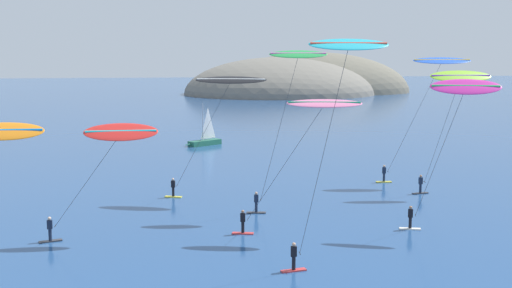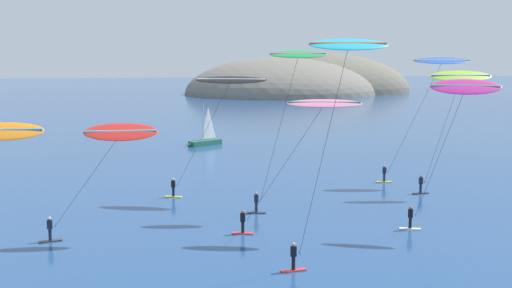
{
  "view_description": "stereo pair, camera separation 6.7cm",
  "coord_description": "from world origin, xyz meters",
  "px_view_note": "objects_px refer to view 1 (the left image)",
  "views": [
    {
      "loc": [
        -3.41,
        -26.79,
        12.55
      ],
      "look_at": [
        2.92,
        19.57,
        5.85
      ],
      "focal_mm": 45.0,
      "sensor_mm": 36.0,
      "label": 1
    },
    {
      "loc": [
        -3.34,
        -26.8,
        12.55
      ],
      "look_at": [
        2.92,
        19.57,
        5.85
      ],
      "focal_mm": 45.0,
      "sensor_mm": 36.0,
      "label": 2
    }
  ],
  "objects_px": {
    "kitesurfer_blue": "(438,69)",
    "kitesurfer_black": "(227,87)",
    "sailboat_near": "(203,141)",
    "kitesurfer_pink": "(317,114)",
    "kitesurfer_green": "(294,69)",
    "kitesurfer_cyan": "(343,65)",
    "kitesurfer_lime": "(458,84)",
    "kitesurfer_magenta": "(461,98)",
    "kitesurfer_red": "(116,140)"
  },
  "relations": [
    {
      "from": "kitesurfer_blue",
      "to": "kitesurfer_black",
      "type": "relative_size",
      "value": 1.15
    },
    {
      "from": "sailboat_near",
      "to": "kitesurfer_pink",
      "type": "distance_m",
      "value": 45.32
    },
    {
      "from": "kitesurfer_green",
      "to": "kitesurfer_cyan",
      "type": "bearing_deg",
      "value": -89.46
    },
    {
      "from": "kitesurfer_green",
      "to": "kitesurfer_lime",
      "type": "distance_m",
      "value": 16.48
    },
    {
      "from": "kitesurfer_blue",
      "to": "kitesurfer_lime",
      "type": "height_order",
      "value": "kitesurfer_blue"
    },
    {
      "from": "kitesurfer_magenta",
      "to": "kitesurfer_lime",
      "type": "relative_size",
      "value": 0.98
    },
    {
      "from": "sailboat_near",
      "to": "kitesurfer_magenta",
      "type": "height_order",
      "value": "kitesurfer_magenta"
    },
    {
      "from": "kitesurfer_red",
      "to": "kitesurfer_blue",
      "type": "height_order",
      "value": "kitesurfer_blue"
    },
    {
      "from": "kitesurfer_lime",
      "to": "kitesurfer_green",
      "type": "bearing_deg",
      "value": -162.3
    },
    {
      "from": "kitesurfer_lime",
      "to": "kitesurfer_magenta",
      "type": "bearing_deg",
      "value": -114.11
    },
    {
      "from": "kitesurfer_magenta",
      "to": "kitesurfer_cyan",
      "type": "relative_size",
      "value": 0.81
    },
    {
      "from": "kitesurfer_red",
      "to": "kitesurfer_black",
      "type": "relative_size",
      "value": 0.76
    },
    {
      "from": "kitesurfer_cyan",
      "to": "kitesurfer_lime",
      "type": "height_order",
      "value": "kitesurfer_cyan"
    },
    {
      "from": "kitesurfer_blue",
      "to": "kitesurfer_lime",
      "type": "bearing_deg",
      "value": -93.71
    },
    {
      "from": "kitesurfer_pink",
      "to": "kitesurfer_lime",
      "type": "bearing_deg",
      "value": 36.6
    },
    {
      "from": "kitesurfer_red",
      "to": "kitesurfer_magenta",
      "type": "relative_size",
      "value": 0.75
    },
    {
      "from": "kitesurfer_lime",
      "to": "kitesurfer_blue",
      "type": "bearing_deg",
      "value": 86.29
    },
    {
      "from": "kitesurfer_green",
      "to": "kitesurfer_lime",
      "type": "xyz_separation_m",
      "value": [
        15.63,
        4.99,
        -1.47
      ]
    },
    {
      "from": "kitesurfer_cyan",
      "to": "kitesurfer_red",
      "type": "bearing_deg",
      "value": 148.62
    },
    {
      "from": "kitesurfer_blue",
      "to": "kitesurfer_lime",
      "type": "distance_m",
      "value": 5.26
    },
    {
      "from": "sailboat_near",
      "to": "kitesurfer_black",
      "type": "height_order",
      "value": "kitesurfer_black"
    },
    {
      "from": "kitesurfer_red",
      "to": "kitesurfer_lime",
      "type": "relative_size",
      "value": 0.73
    },
    {
      "from": "kitesurfer_red",
      "to": "kitesurfer_black",
      "type": "xyz_separation_m",
      "value": [
        8.47,
        10.99,
        2.86
      ]
    },
    {
      "from": "kitesurfer_black",
      "to": "kitesurfer_blue",
      "type": "bearing_deg",
      "value": 12.46
    },
    {
      "from": "kitesurfer_blue",
      "to": "kitesurfer_black",
      "type": "xyz_separation_m",
      "value": [
        -20.61,
        -4.55,
        -1.34
      ]
    },
    {
      "from": "kitesurfer_black",
      "to": "kitesurfer_green",
      "type": "xyz_separation_m",
      "value": [
        4.65,
        -5.54,
        1.58
      ]
    },
    {
      "from": "kitesurfer_black",
      "to": "sailboat_near",
      "type": "bearing_deg",
      "value": 90.7
    },
    {
      "from": "kitesurfer_lime",
      "to": "kitesurfer_black",
      "type": "bearing_deg",
      "value": 178.45
    },
    {
      "from": "kitesurfer_black",
      "to": "kitesurfer_magenta",
      "type": "distance_m",
      "value": 19.43
    },
    {
      "from": "kitesurfer_cyan",
      "to": "kitesurfer_lime",
      "type": "distance_m",
      "value": 24.24
    },
    {
      "from": "kitesurfer_green",
      "to": "kitesurfer_red",
      "type": "bearing_deg",
      "value": -157.44
    },
    {
      "from": "kitesurfer_cyan",
      "to": "kitesurfer_black",
      "type": "bearing_deg",
      "value": 104.06
    },
    {
      "from": "sailboat_near",
      "to": "kitesurfer_lime",
      "type": "bearing_deg",
      "value": -57.91
    },
    {
      "from": "kitesurfer_black",
      "to": "kitesurfer_lime",
      "type": "relative_size",
      "value": 0.96
    },
    {
      "from": "kitesurfer_pink",
      "to": "kitesurfer_magenta",
      "type": "xyz_separation_m",
      "value": [
        10.0,
        -0.47,
        1.05
      ]
    },
    {
      "from": "kitesurfer_magenta",
      "to": "kitesurfer_cyan",
      "type": "bearing_deg",
      "value": -146.75
    },
    {
      "from": "sailboat_near",
      "to": "kitesurfer_blue",
      "type": "bearing_deg",
      "value": -52.99
    },
    {
      "from": "kitesurfer_blue",
      "to": "kitesurfer_magenta",
      "type": "relative_size",
      "value": 1.13
    },
    {
      "from": "kitesurfer_red",
      "to": "kitesurfer_magenta",
      "type": "height_order",
      "value": "kitesurfer_magenta"
    },
    {
      "from": "kitesurfer_blue",
      "to": "kitesurfer_magenta",
      "type": "height_order",
      "value": "kitesurfer_blue"
    },
    {
      "from": "sailboat_near",
      "to": "kitesurfer_lime",
      "type": "distance_m",
      "value": 39.98
    },
    {
      "from": "kitesurfer_magenta",
      "to": "sailboat_near",
      "type": "bearing_deg",
      "value": 108.96
    },
    {
      "from": "kitesurfer_pink",
      "to": "kitesurfer_lime",
      "type": "relative_size",
      "value": 0.86
    },
    {
      "from": "kitesurfer_blue",
      "to": "kitesurfer_black",
      "type": "bearing_deg",
      "value": -167.54
    },
    {
      "from": "kitesurfer_red",
      "to": "kitesurfer_lime",
      "type": "distance_m",
      "value": 30.73
    },
    {
      "from": "kitesurfer_blue",
      "to": "kitesurfer_green",
      "type": "bearing_deg",
      "value": -147.7
    },
    {
      "from": "sailboat_near",
      "to": "kitesurfer_pink",
      "type": "height_order",
      "value": "kitesurfer_pink"
    },
    {
      "from": "kitesurfer_black",
      "to": "kitesurfer_green",
      "type": "bearing_deg",
      "value": -50.01
    },
    {
      "from": "kitesurfer_blue",
      "to": "kitesurfer_pink",
      "type": "xyz_separation_m",
      "value": [
        -15.62,
        -16.46,
        -2.6
      ]
    },
    {
      "from": "sailboat_near",
      "to": "kitesurfer_pink",
      "type": "bearing_deg",
      "value": -83.07
    }
  ]
}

